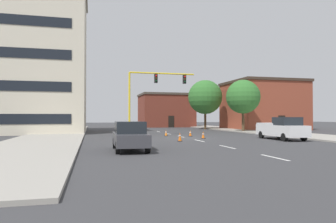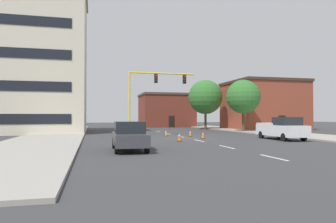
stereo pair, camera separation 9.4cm
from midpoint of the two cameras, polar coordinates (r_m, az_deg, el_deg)
ground_plane at (r=29.06m, az=3.70°, el=-4.95°), size 160.00×160.00×0.00m
sidewalk_left at (r=35.89m, az=-20.00°, el=-4.02°), size 6.00×56.00×0.14m
sidewalk_right at (r=41.58m, az=17.01°, el=-3.61°), size 6.00×56.00×0.14m
lane_stripe_seg_0 at (r=16.34m, az=18.89°, el=-8.02°), size 0.16×2.40×0.01m
lane_stripe_seg_1 at (r=21.14m, az=10.74°, el=-6.43°), size 0.16×2.40×0.01m
lane_stripe_seg_2 at (r=26.23m, az=5.70°, el=-5.38°), size 0.16×2.40×0.01m
lane_stripe_seg_3 at (r=31.45m, az=2.32°, el=-4.64°), size 0.16×2.40×0.01m
lane_stripe_seg_4 at (r=36.75m, az=-0.08°, el=-4.11°), size 0.16×2.40×0.01m
lane_stripe_seg_5 at (r=42.11m, az=-1.88°, el=-3.71°), size 0.16×2.40×0.01m
building_tall_left at (r=43.24m, az=-25.24°, el=8.44°), size 15.55×12.63×18.01m
building_brick_center at (r=62.33m, az=-0.47°, el=0.22°), size 10.35×9.15×6.59m
building_row_right at (r=52.15m, az=17.01°, el=1.11°), size 10.93×10.52×7.72m
traffic_signal_gantry at (r=33.19m, az=-5.52°, el=-0.68°), size 8.09×1.20×6.83m
tree_right_far at (r=50.06m, az=6.82°, el=2.65°), size 5.48×5.48×7.92m
tree_right_mid at (r=41.87m, az=13.60°, el=2.64°), size 4.47×4.47×6.88m
pickup_truck_white at (r=29.01m, az=20.14°, el=-2.98°), size 2.15×5.45×1.99m
sedan_dark_gray_near_left at (r=18.66m, az=-7.17°, el=-4.45°), size 1.95×4.54×1.74m
traffic_cone_roadside_a at (r=28.95m, az=6.41°, el=-4.32°), size 0.36×0.36×0.66m
traffic_cone_roadside_b at (r=32.50m, az=-0.45°, el=-3.98°), size 0.36×0.36×0.64m
traffic_cone_roadside_c at (r=32.09m, az=4.04°, el=-4.02°), size 0.36×0.36×0.63m
traffic_cone_roadside_d at (r=25.48m, az=2.10°, el=-4.70°), size 0.36×0.36×0.74m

